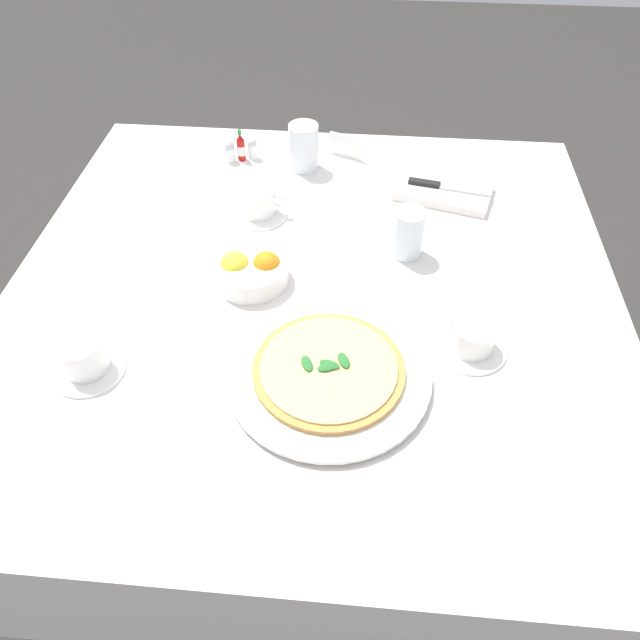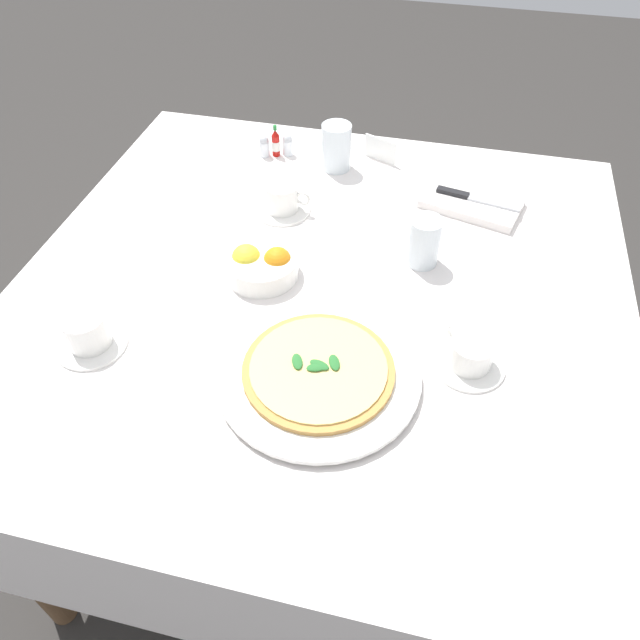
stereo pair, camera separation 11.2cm
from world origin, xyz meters
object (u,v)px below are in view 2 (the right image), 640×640
coffee_cup_near_left (470,355)px  coffee_cup_left_edge (87,333)px  pizza (318,369)px  napkin_folded (472,203)px  menu_card (380,149)px  pizza_plate (318,374)px  pepper_shaker (264,147)px  water_glass_far_left (336,150)px  citrus_bowl (261,265)px  hot_sauce_bottle (276,143)px  salt_shaker (288,146)px  coffee_cup_center_back (282,199)px  water_glass_back_corner (423,244)px  dinner_knife (474,198)px

coffee_cup_near_left → coffee_cup_left_edge: 0.68m
pizza → napkin_folded: pizza is taller
pizza → menu_card: size_ratio=3.10×
pizza_plate → pepper_shaker: 0.75m
water_glass_far_left → citrus_bowl: bearing=-98.0°
pizza → hot_sauce_bottle: bearing=111.7°
coffee_cup_left_edge → salt_shaker: size_ratio=2.31×
coffee_cup_center_back → napkin_folded: bearing=15.4°
coffee_cup_near_left → citrus_bowl: size_ratio=0.87×
napkin_folded → citrus_bowl: citrus_bowl is taller
water_glass_back_corner → citrus_bowl: bearing=-159.6°
pepper_shaker → pizza: bearing=-66.0°
water_glass_back_corner → pepper_shaker: bearing=143.2°
water_glass_back_corner → dinner_knife: size_ratio=0.54×
pizza_plate → coffee_cup_left_edge: 0.42m
water_glass_back_corner → pepper_shaker: size_ratio=1.88×
dinner_knife → menu_card: menu_card is taller
napkin_folded → pepper_shaker: pepper_shaker is taller
coffee_cup_near_left → citrus_bowl: bearing=160.8°
coffee_cup_center_back → dinner_knife: coffee_cup_center_back is taller
coffee_cup_center_back → pepper_shaker: 0.25m
dinner_knife → salt_shaker: bearing=176.7°
coffee_cup_center_back → water_glass_far_left: bearing=69.0°
water_glass_back_corner → water_glass_far_left: bearing=128.3°
pizza → coffee_cup_center_back: coffee_cup_center_back is taller
coffee_cup_near_left → water_glass_far_left: bearing=122.1°
water_glass_back_corner → salt_shaker: bearing=137.7°
pizza_plate → dinner_knife: dinner_knife is taller
pizza → water_glass_back_corner: water_glass_back_corner is taller
citrus_bowl → hot_sauce_bottle: 0.47m
water_glass_back_corner → pepper_shaker: (-0.44, 0.33, -0.02)m
pizza → coffee_cup_left_edge: (-0.42, -0.02, 0.01)m
water_glass_far_left → citrus_bowl: 0.44m
pizza_plate → salt_shaker: bearing=109.4°
coffee_cup_near_left → water_glass_far_left: water_glass_far_left is taller
coffee_cup_near_left → napkin_folded: (-0.02, 0.49, -0.02)m
coffee_cup_near_left → citrus_bowl: citrus_bowl is taller
menu_card → coffee_cup_near_left: bearing=134.9°
pizza → citrus_bowl: (-0.18, 0.24, 0.00)m
hot_sauce_bottle → citrus_bowl: bearing=-77.5°
pizza_plate → coffee_cup_center_back: size_ratio=2.67×
citrus_bowl → menu_card: citrus_bowl is taller
coffee_cup_center_back → coffee_cup_left_edge: same height
coffee_cup_near_left → napkin_folded: bearing=92.7°
coffee_cup_center_back → napkin_folded: (0.42, 0.12, -0.02)m
pizza → pizza_plate: bearing=-39.0°
coffee_cup_near_left → pepper_shaker: bearing=133.0°
menu_card → pepper_shaker: bearing=32.0°
pizza → napkin_folded: 0.62m
coffee_cup_left_edge → citrus_bowl: (0.25, 0.26, -0.01)m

